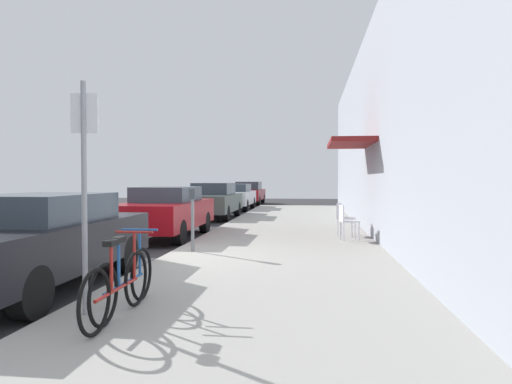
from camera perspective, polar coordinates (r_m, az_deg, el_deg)
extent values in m
plane|color=#2D2D30|center=(9.26, -11.70, -8.60)|extent=(60.00, 60.00, 0.00)
cube|color=#9E9B93|center=(10.78, 3.28, -6.80)|extent=(4.50, 32.00, 0.12)
cube|color=#999EA8|center=(10.87, 16.19, 8.53)|extent=(0.30, 32.00, 5.91)
cube|color=maroon|center=(12.44, 11.67, 6.01)|extent=(1.10, 2.80, 0.12)
cube|color=black|center=(7.48, -25.77, -6.06)|extent=(1.80, 4.40, 0.67)
cube|color=#333D47|center=(7.55, -25.21, -1.82)|extent=(1.48, 2.11, 0.42)
cylinder|color=black|center=(8.36, -16.01, -7.50)|extent=(0.22, 0.64, 0.64)
cylinder|color=black|center=(9.08, -25.33, -6.87)|extent=(0.22, 0.64, 0.64)
cylinder|color=black|center=(5.98, -26.37, -11.24)|extent=(0.22, 0.64, 0.64)
cube|color=maroon|center=(12.94, -11.25, -2.72)|extent=(1.80, 4.40, 0.69)
cube|color=#333D47|center=(13.05, -11.06, -0.26)|extent=(1.48, 2.11, 0.41)
cylinder|color=black|center=(14.07, -6.44, -3.78)|extent=(0.22, 0.64, 0.64)
cylinder|color=black|center=(14.51, -12.55, -3.64)|extent=(0.22, 0.64, 0.64)
cylinder|color=black|center=(11.44, -9.58, -5.02)|extent=(0.22, 0.64, 0.64)
cylinder|color=black|center=(11.98, -16.89, -4.77)|extent=(0.22, 0.64, 0.64)
cube|color=#47514C|center=(19.01, -5.37, -1.34)|extent=(1.80, 4.40, 0.69)
cube|color=#333D47|center=(19.14, -5.28, 0.43)|extent=(1.48, 2.11, 0.48)
cylinder|color=black|center=(20.22, -2.36, -2.14)|extent=(0.22, 0.64, 0.64)
cylinder|color=black|center=(20.53, -6.73, -2.09)|extent=(0.22, 0.64, 0.64)
cylinder|color=black|center=(17.54, -3.78, -2.71)|extent=(0.22, 0.64, 0.64)
cylinder|color=black|center=(17.90, -8.77, -2.64)|extent=(0.22, 0.64, 0.64)
cube|color=silver|center=(24.28, -2.71, -0.73)|extent=(1.80, 4.40, 0.67)
cube|color=#333D47|center=(24.41, -2.65, 0.54)|extent=(1.48, 2.11, 0.41)
cylinder|color=black|center=(25.53, -0.45, -1.36)|extent=(0.22, 0.64, 0.64)
cylinder|color=black|center=(25.78, -3.94, -1.34)|extent=(0.22, 0.64, 0.64)
cylinder|color=black|center=(22.83, -1.31, -1.71)|extent=(0.22, 0.64, 0.64)
cylinder|color=black|center=(23.11, -5.20, -1.68)|extent=(0.22, 0.64, 0.64)
cube|color=maroon|center=(29.81, -0.94, -0.31)|extent=(1.80, 4.40, 0.65)
cube|color=#333D47|center=(29.94, -0.90, 0.81)|extent=(1.48, 2.11, 0.51)
cylinder|color=black|center=(31.08, 0.85, -0.84)|extent=(0.22, 0.64, 0.64)
cylinder|color=black|center=(31.28, -2.04, -0.82)|extent=(0.22, 0.64, 0.64)
cylinder|color=black|center=(28.37, 0.28, -1.07)|extent=(0.22, 0.64, 0.64)
cylinder|color=black|center=(28.59, -2.88, -1.05)|extent=(0.22, 0.64, 0.64)
cylinder|color=slate|center=(9.67, -7.94, -4.14)|extent=(0.07, 0.07, 1.10)
cube|color=#383D42|center=(9.63, -7.96, -0.23)|extent=(0.12, 0.10, 0.22)
cylinder|color=gray|center=(5.41, -20.70, -0.75)|extent=(0.06, 0.06, 2.60)
cube|color=white|center=(5.48, -20.70, 9.24)|extent=(0.32, 0.02, 0.44)
torus|color=black|center=(5.70, -14.78, -10.42)|extent=(0.04, 0.66, 0.66)
torus|color=black|center=(4.77, -19.54, -12.85)|extent=(0.04, 0.66, 0.66)
cylinder|color=maroon|center=(5.23, -16.94, -11.54)|extent=(0.04, 1.05, 0.04)
cylinder|color=maroon|center=(5.04, -17.66, -9.13)|extent=(0.04, 0.04, 0.50)
cube|color=black|center=(5.00, -17.68, -6.08)|extent=(0.10, 0.20, 0.06)
cylinder|color=maroon|center=(5.60, -14.99, -7.72)|extent=(0.03, 0.03, 0.56)
cylinder|color=maroon|center=(5.57, -15.02, -4.87)|extent=(0.46, 0.03, 0.03)
torus|color=black|center=(5.95, -14.16, -9.91)|extent=(0.04, 0.66, 0.66)
torus|color=black|center=(5.01, -18.55, -12.13)|extent=(0.04, 0.66, 0.66)
cylinder|color=#1E4C8C|center=(5.48, -16.15, -10.93)|extent=(0.04, 1.05, 0.04)
cylinder|color=#1E4C8C|center=(5.29, -16.81, -8.62)|extent=(0.04, 0.04, 0.50)
cube|color=black|center=(5.25, -16.84, -5.72)|extent=(0.10, 0.20, 0.06)
cylinder|color=#1E4C8C|center=(5.86, -14.35, -7.32)|extent=(0.03, 0.03, 0.56)
cylinder|color=#1E4C8C|center=(5.82, -14.37, -4.59)|extent=(0.46, 0.03, 0.03)
cylinder|color=silver|center=(11.86, 12.29, -4.68)|extent=(0.04, 0.04, 0.45)
cylinder|color=silver|center=(11.49, 12.78, -4.88)|extent=(0.04, 0.04, 0.45)
cylinder|color=silver|center=(11.76, 10.50, -4.72)|extent=(0.04, 0.04, 0.45)
cylinder|color=silver|center=(11.40, 10.93, -4.93)|extent=(0.04, 0.04, 0.45)
cube|color=silver|center=(11.60, 11.63, -3.62)|extent=(0.51, 0.51, 0.03)
cube|color=silver|center=(11.54, 10.65, -2.63)|extent=(0.10, 0.44, 0.40)
cylinder|color=silver|center=(12.70, 12.30, -4.27)|extent=(0.04, 0.04, 0.45)
cylinder|color=silver|center=(12.33, 11.91, -4.44)|extent=(0.04, 0.04, 0.45)
cylinder|color=silver|center=(12.79, 10.63, -4.22)|extent=(0.04, 0.04, 0.45)
cylinder|color=silver|center=(12.42, 10.20, -4.39)|extent=(0.04, 0.04, 0.45)
cube|color=silver|center=(12.53, 11.27, -3.24)|extent=(0.55, 0.55, 0.03)
cube|color=silver|center=(12.57, 10.36, -2.28)|extent=(0.16, 0.43, 0.40)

